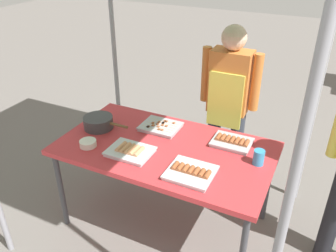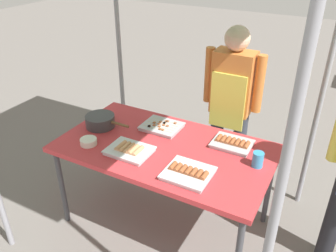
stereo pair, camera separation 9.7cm
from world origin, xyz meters
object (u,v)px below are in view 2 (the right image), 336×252
stall_table (165,152)px  tray_pork_links (232,143)px  tray_grilled_sausages (129,150)px  tray_spring_rolls (188,173)px  condiment_bowl (89,142)px  cooking_wok (100,121)px  drink_cup_near_edge (258,160)px  vendor_woman (231,98)px  tray_meat_skewers (162,127)px

stall_table → tray_pork_links: bearing=28.8°
tray_grilled_sausages → tray_spring_rolls: same height
stall_table → tray_spring_rolls: (0.31, -0.24, 0.07)m
condiment_bowl → cooking_wok: bearing=109.3°
tray_grilled_sausages → tray_spring_rolls: 0.50m
drink_cup_near_edge → cooking_wok: bearing=-177.4°
stall_table → tray_spring_rolls: size_ratio=5.19×
tray_grilled_sausages → vendor_woman: (0.43, 0.95, 0.12)m
tray_meat_skewers → tray_pork_links: tray_pork_links is taller
tray_meat_skewers → cooking_wok: (-0.46, -0.21, 0.04)m
cooking_wok → vendor_woman: size_ratio=0.26×
stall_table → vendor_woman: size_ratio=1.05×
tray_spring_rolls → condiment_bowl: size_ratio=2.45×
tray_meat_skewers → condiment_bowl: bearing=-127.7°
tray_pork_links → drink_cup_near_edge: drink_cup_near_edge is taller
tray_spring_rolls → drink_cup_near_edge: 0.49m
tray_spring_rolls → cooking_wok: cooking_wok is taller
tray_spring_rolls → vendor_woman: (-0.06, 0.99, 0.13)m
stall_table → tray_grilled_sausages: (-0.19, -0.20, 0.07)m
cooking_wok → drink_cup_near_edge: (1.30, 0.06, 0.00)m
drink_cup_near_edge → stall_table: bearing=-173.5°
stall_table → cooking_wok: cooking_wok is taller
tray_meat_skewers → tray_pork_links: bearing=1.7°
condiment_bowl → vendor_woman: 1.27m
tray_grilled_sausages → drink_cup_near_edge: 0.91m
tray_grilled_sausages → tray_pork_links: tray_grilled_sausages is taller
tray_spring_rolls → condiment_bowl: (-0.83, -0.01, 0.00)m
tray_spring_rolls → vendor_woman: 1.00m
tray_pork_links → drink_cup_near_edge: size_ratio=2.67×
tray_spring_rolls → stall_table: bearing=141.8°
cooking_wok → stall_table: bearing=-1.8°
cooking_wok → condiment_bowl: bearing=-70.7°
condiment_bowl → vendor_woman: vendor_woman is taller
tray_grilled_sausages → drink_cup_near_edge: (0.87, 0.28, 0.03)m
stall_table → vendor_woman: vendor_woman is taller
cooking_wok → drink_cup_near_edge: size_ratio=3.64×
tray_meat_skewers → vendor_woman: vendor_woman is taller
vendor_woman → tray_spring_rolls: bearing=93.4°
stall_table → vendor_woman: (0.25, 0.75, 0.20)m
tray_pork_links → tray_spring_rolls: bearing=-105.5°
cooking_wok → drink_cup_near_edge: 1.30m
tray_pork_links → tray_spring_rolls: (-0.14, -0.49, -0.00)m
cooking_wok → vendor_woman: bearing=40.1°
tray_meat_skewers → tray_pork_links: 0.60m
tray_meat_skewers → drink_cup_near_edge: 0.85m
cooking_wok → tray_spring_rolls: bearing=-15.8°
tray_meat_skewers → vendor_woman: (0.40, 0.52, 0.13)m
stall_table → drink_cup_near_edge: (0.68, 0.08, 0.11)m
tray_grilled_sausages → condiment_bowl: (-0.34, -0.05, 0.00)m
tray_pork_links → drink_cup_near_edge: bearing=-35.1°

